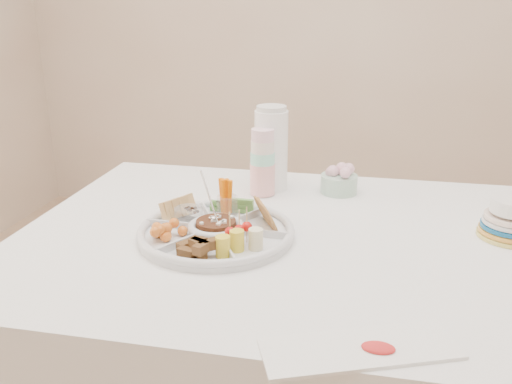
% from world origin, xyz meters
% --- Properties ---
extents(dining_table, '(1.52, 1.02, 0.76)m').
position_xyz_m(dining_table, '(0.00, 0.00, 0.38)').
color(dining_table, white).
rests_on(dining_table, floor).
extents(party_tray, '(0.39, 0.39, 0.04)m').
position_xyz_m(party_tray, '(-0.25, -0.06, 0.78)').
color(party_tray, silver).
rests_on(party_tray, dining_table).
extents(bean_dip, '(0.10, 0.10, 0.04)m').
position_xyz_m(bean_dip, '(-0.25, -0.06, 0.79)').
color(bean_dip, '#4F281D').
rests_on(bean_dip, party_tray).
extents(tortillas, '(0.11, 0.11, 0.07)m').
position_xyz_m(tortillas, '(-0.14, 0.00, 0.80)').
color(tortillas, olive).
rests_on(tortillas, party_tray).
extents(carrot_cucumber, '(0.11, 0.11, 0.10)m').
position_xyz_m(carrot_cucumber, '(-0.25, 0.07, 0.82)').
color(carrot_cucumber, orange).
rests_on(carrot_cucumber, party_tray).
extents(pita_raisins, '(0.10, 0.10, 0.06)m').
position_xyz_m(pita_raisins, '(-0.36, 0.01, 0.80)').
color(pita_raisins, '#E8B778').
rests_on(pita_raisins, party_tray).
extents(cherries, '(0.12, 0.12, 0.04)m').
position_xyz_m(cherries, '(-0.37, -0.12, 0.79)').
color(cherries, orange).
rests_on(cherries, party_tray).
extents(granola_chunks, '(0.11, 0.11, 0.05)m').
position_xyz_m(granola_chunks, '(-0.26, -0.19, 0.79)').
color(granola_chunks, '#4C3619').
rests_on(granola_chunks, party_tray).
extents(banana_tomato, '(0.11, 0.11, 0.09)m').
position_xyz_m(banana_tomato, '(-0.14, -0.13, 0.82)').
color(banana_tomato, '#FED774').
rests_on(banana_tomato, party_tray).
extents(cup_stack, '(0.09, 0.09, 0.21)m').
position_xyz_m(cup_stack, '(-0.20, 0.28, 0.86)').
color(cup_stack, '#AFCAA9').
rests_on(cup_stack, dining_table).
extents(thermos, '(0.13, 0.13, 0.26)m').
position_xyz_m(thermos, '(-0.19, 0.34, 0.89)').
color(thermos, white).
rests_on(thermos, dining_table).
extents(flower_bowl, '(0.14, 0.14, 0.08)m').
position_xyz_m(flower_bowl, '(0.02, 0.34, 0.80)').
color(flower_bowl, '#82BB94').
rests_on(flower_bowl, dining_table).
extents(plate_stack, '(0.15, 0.15, 0.10)m').
position_xyz_m(plate_stack, '(0.46, 0.09, 0.81)').
color(plate_stack, '#EAC652').
rests_on(plate_stack, dining_table).
extents(placemat, '(0.35, 0.23, 0.01)m').
position_xyz_m(placemat, '(0.11, -0.45, 0.76)').
color(placemat, white).
rests_on(placemat, dining_table).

